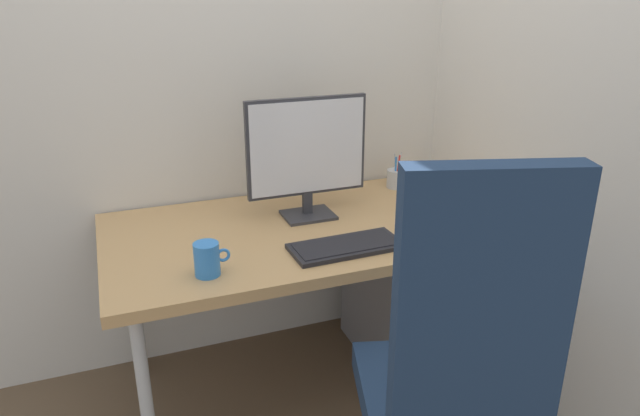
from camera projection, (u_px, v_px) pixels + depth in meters
name	position (u px, v px, depth m)	size (l,w,h in m)	color
ground_plane	(312.00, 382.00, 2.49)	(8.00, 8.00, 0.00)	brown
wall_back	(273.00, 37.00, 2.38)	(3.16, 0.04, 2.80)	silver
wall_side_right	(544.00, 45.00, 2.06)	(0.04, 2.44, 2.80)	silver
desk	(311.00, 238.00, 2.25)	(1.55, 0.84, 0.73)	tan
office_chair	(455.00, 376.00, 1.50)	(0.59, 0.63, 1.26)	black
filing_cabinet	(404.00, 295.00, 2.59)	(0.37, 0.57, 0.60)	slate
monitor	(307.00, 152.00, 2.23)	(0.48, 0.16, 0.48)	#333338
keyboard	(346.00, 246.00, 2.03)	(0.40, 0.19, 0.02)	black
mouse	(434.00, 228.00, 2.16)	(0.06, 0.09, 0.04)	black
pen_holder	(396.00, 178.00, 2.63)	(0.09, 0.09, 0.16)	silver
notebook	(473.00, 218.00, 2.27)	(0.12, 0.22, 0.02)	beige
coffee_mug	(207.00, 259.00, 1.83)	(0.12, 0.08, 0.11)	#337FD8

